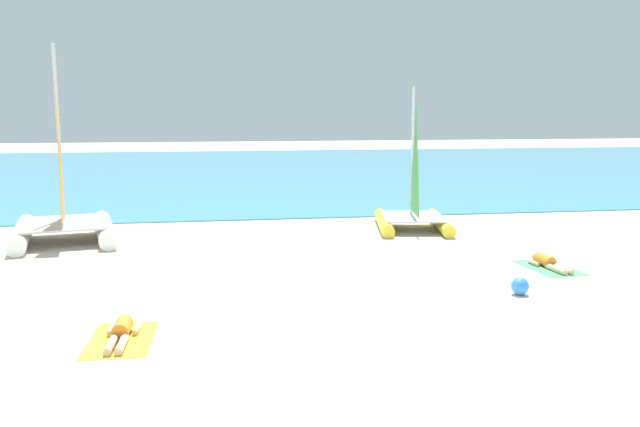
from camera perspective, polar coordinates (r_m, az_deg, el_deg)
The scene contains 9 objects.
ground_plane at distance 23.03m, azimuth -1.93°, elevation -1.09°, with size 120.00×120.00×0.00m, color beige.
ocean_water at distance 44.20m, azimuth -5.45°, elevation 3.74°, with size 120.00×40.00×0.05m, color teal.
sailboat_yellow at distance 22.54m, azimuth 7.93°, elevation 0.43°, with size 2.92×3.99×4.75m.
sailboat_white at distance 21.82m, azimuth -21.12°, elevation 0.11°, with size 3.74×5.05×5.97m.
towel_left at distance 12.42m, azimuth -16.65°, elevation -10.28°, with size 1.10×1.90×0.01m, color yellow.
sunbather_left at distance 12.44m, azimuth -16.62°, elevation -9.64°, with size 0.55×1.56×0.30m.
towel_right at distance 18.00m, azimuth 18.97°, elevation -4.41°, with size 1.10×1.90×0.01m, color #4CB266.
sunbather_right at distance 18.03m, azimuth 18.88°, elevation -3.98°, with size 0.58×1.57×0.30m.
beach_ball at distance 15.23m, azimuth 16.72°, elevation -5.96°, with size 0.39×0.39×0.39m, color #337FE5.
Camera 1 is at (-2.85, -12.50, 4.02)m, focal length 37.45 mm.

